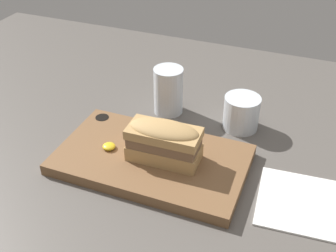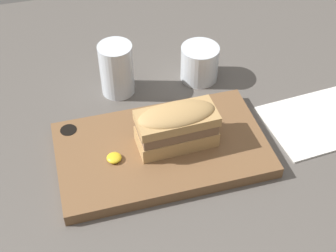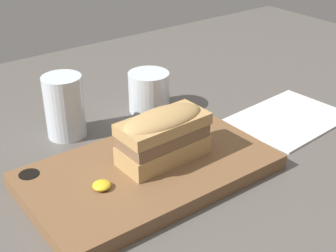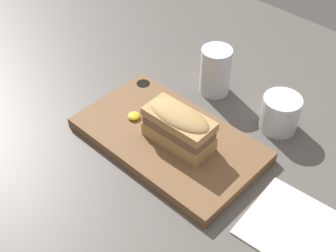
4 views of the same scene
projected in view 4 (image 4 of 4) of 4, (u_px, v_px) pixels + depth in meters
The scene contains 7 objects.
dining_table at pixel (192, 163), 95.69cm from camera, with size 181.80×128.03×2.00cm.
serving_board at pixel (170, 138), 97.81cm from camera, with size 38.66×22.48×2.47cm.
sandwich at pixel (178, 126), 92.01cm from camera, with size 14.62×7.17×8.43cm.
mustard_dollop at pixel (134, 116), 100.25cm from camera, with size 2.68×2.68×1.07cm.
water_glass at pixel (215, 74), 107.85cm from camera, with size 7.09×7.09×11.52cm.
wine_glass at pixel (280, 114), 99.48cm from camera, with size 8.24×8.24×7.94cm.
napkin at pixel (308, 233), 81.84cm from camera, with size 22.86×17.58×0.40cm.
Camera 4 is at (40.71, -50.48, 71.94)cm, focal length 50.00 mm.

